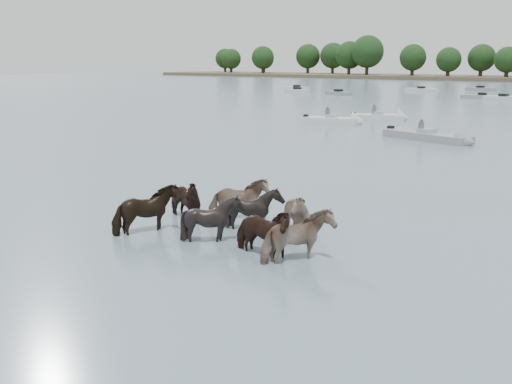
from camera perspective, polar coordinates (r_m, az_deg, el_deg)
The scene contains 7 objects.
ground at distance 15.09m, azimuth 1.81°, elevation -5.74°, with size 400.00×400.00×0.00m, color slate.
shoreline at distance 179.63m, azimuth 12.43°, elevation 11.27°, with size 160.00×30.00×1.00m, color #4C4233.
pony_herd at distance 16.04m, azimuth -2.42°, elevation -2.57°, with size 6.77×4.53×1.63m.
motorboat_a at distance 46.06m, azimuth 8.47°, elevation 7.07°, with size 4.98×2.86×1.92m.
motorboat_b at distance 37.07m, azimuth 17.76°, elevation 5.19°, with size 6.47×3.17×1.92m.
motorboat_f at distance 49.76m, azimuth 12.98°, elevation 7.32°, with size 4.82×3.54×1.92m.
treeline at distance 177.26m, azimuth 13.45°, elevation 13.14°, with size 148.22×19.41×12.46m.
Camera 1 is at (8.44, -11.54, 4.83)m, focal length 39.88 mm.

